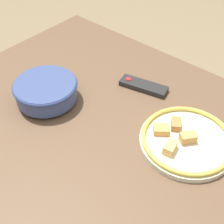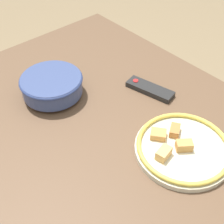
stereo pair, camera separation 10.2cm
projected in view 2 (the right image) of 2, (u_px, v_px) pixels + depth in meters
name	position (u px, v px, depth m)	size (l,w,h in m)	color
dining_table	(119.00, 148.00, 1.07)	(1.40, 0.96, 0.76)	brown
noodle_bowl	(52.00, 85.00, 1.12)	(0.22, 0.22, 0.08)	#384775
food_plate	(182.00, 148.00, 0.94)	(0.29, 0.29, 0.05)	beige
tv_remote	(150.00, 89.00, 1.16)	(0.19, 0.10, 0.02)	black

